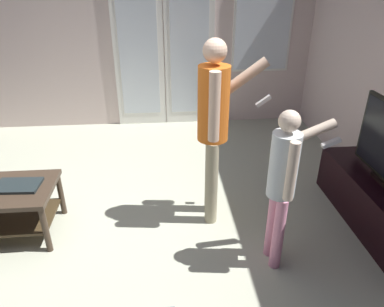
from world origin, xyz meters
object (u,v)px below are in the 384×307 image
tv_stand (380,207)px  person_child (284,177)px  person_adult (215,119)px  laptop_closed (18,186)px

tv_stand → person_child: person_child is taller
person_child → person_adult: bearing=123.5°
tv_stand → person_adult: bearing=168.0°
tv_stand → person_adult: person_adult is taller
laptop_closed → person_adult: bearing=6.3°
person_child → tv_stand: bearing=16.9°
person_adult → laptop_closed: person_adult is taller
tv_stand → person_child: (-1.03, -0.31, 0.55)m
tv_stand → person_child: bearing=-163.1°
person_child → laptop_closed: person_child is taller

